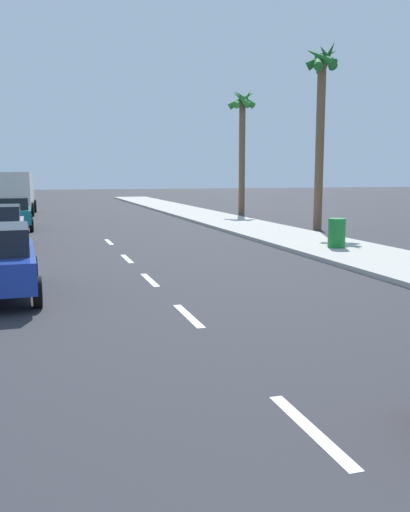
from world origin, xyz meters
The scene contains 12 objects.
ground_plane centered at (0.00, 20.00, 0.00)m, with size 160.00×160.00×0.00m, color #2D2D33.
sidewalk_strip centered at (7.43, 22.00, 0.07)m, with size 3.60×80.00×0.14m, color #B2ADA3.
lane_stripe_1 centered at (0.00, 4.30, 0.00)m, with size 0.16×1.80×0.01m, color white.
lane_stripe_2 centered at (0.00, 9.24, 0.00)m, with size 0.16×1.80×0.01m, color white.
lane_stripe_3 centered at (0.00, 13.00, 0.00)m, with size 0.16×1.80×0.01m, color white.
lane_stripe_4 centered at (0.00, 16.71, 0.00)m, with size 0.16×1.80×0.01m, color white.
lane_stripe_5 centered at (0.00, 21.31, 0.00)m, with size 0.16×1.80×0.01m, color white.
parked_car_teal centered at (-3.86, 27.61, 0.84)m, with size 1.98×4.12×1.57m.
delivery_truck centered at (-4.15, 38.10, 1.50)m, with size 2.86×6.33×2.80m.
palm_tree_far centered at (10.30, 23.29, 6.24)m, with size 1.69×1.90×8.80m.
palm_tree_distant centered at (10.46, 34.17, 5.88)m, with size 1.89×1.73×8.25m.
trash_bin_far centered at (7.26, 16.29, 0.65)m, with size 0.60×0.60×1.01m, color #19722D.
Camera 1 is at (-2.67, -0.65, 2.67)m, focal length 38.76 mm.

